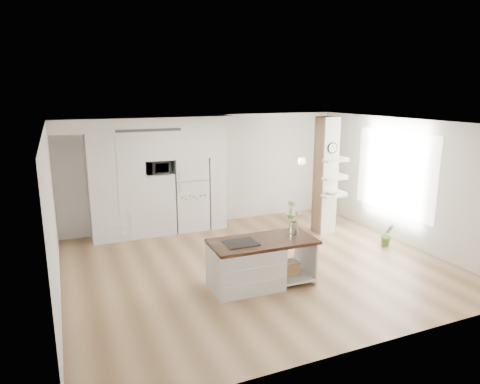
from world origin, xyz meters
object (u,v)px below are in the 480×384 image
object	(u,v)px
kitchen_island	(252,263)
bookshelf	(119,227)
refrigerator	(190,193)
floor_plant_a	(387,235)

from	to	relation	value
kitchen_island	bookshelf	size ratio (longest dim) A/B	2.74
refrigerator	kitchen_island	world-z (taller)	refrigerator
refrigerator	bookshelf	bearing A→B (deg)	-173.83
refrigerator	bookshelf	size ratio (longest dim) A/B	2.64
floor_plant_a	refrigerator	bearing A→B (deg)	141.05
refrigerator	bookshelf	distance (m)	1.81
refrigerator	floor_plant_a	world-z (taller)	refrigerator
refrigerator	floor_plant_a	bearing A→B (deg)	-38.95
refrigerator	floor_plant_a	xyz separation A→B (m)	(3.52, -2.85, -0.62)
bookshelf	floor_plant_a	size ratio (longest dim) A/B	1.32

